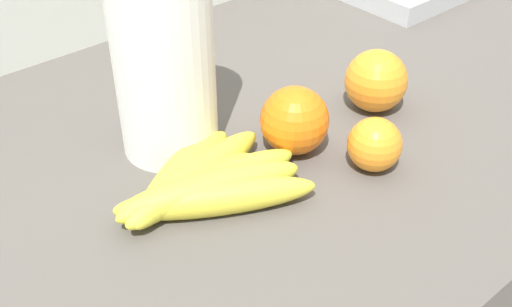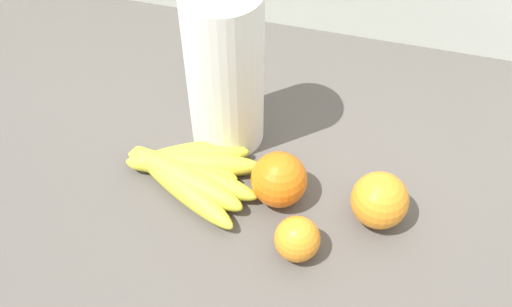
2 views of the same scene
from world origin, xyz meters
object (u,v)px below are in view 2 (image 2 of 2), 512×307
(banana_bunch, at_px, (187,170))
(orange_far_right, at_px, (279,180))
(paper_towel_roll, at_px, (225,71))
(orange_right, at_px, (379,200))
(orange_front, at_px, (297,239))

(banana_bunch, xyz_separation_m, orange_far_right, (0.14, 0.00, 0.02))
(banana_bunch, relative_size, orange_far_right, 2.68)
(orange_far_right, xyz_separation_m, paper_towel_roll, (-0.11, 0.10, 0.10))
(banana_bunch, xyz_separation_m, orange_right, (0.29, 0.00, 0.02))
(orange_front, relative_size, paper_towel_roll, 0.21)
(orange_right, bearing_deg, orange_front, -139.40)
(banana_bunch, relative_size, orange_right, 2.70)
(orange_far_right, distance_m, orange_right, 0.15)
(orange_far_right, relative_size, orange_right, 1.01)
(paper_towel_roll, bearing_deg, banana_bunch, -107.84)
(orange_far_right, distance_m, orange_front, 0.10)
(orange_right, bearing_deg, banana_bunch, -179.80)
(orange_front, height_order, orange_right, orange_right)
(orange_far_right, height_order, paper_towel_roll, paper_towel_roll)
(banana_bunch, height_order, paper_towel_roll, paper_towel_roll)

